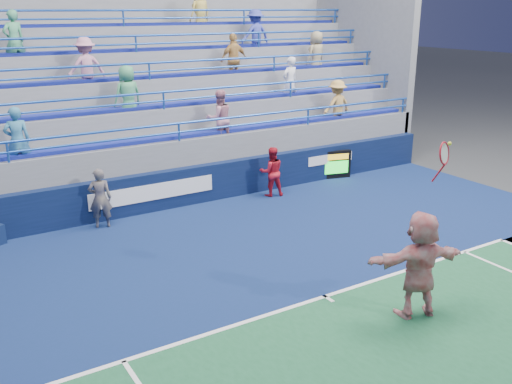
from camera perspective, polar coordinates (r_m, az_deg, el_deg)
ground at (r=11.47m, az=6.92°, el=-10.42°), size 120.00×120.00×0.00m
sponsor_wall at (r=16.42m, az=-7.18°, el=0.53°), size 18.00×0.32×1.10m
bleacher_stand at (r=19.57m, az=-11.97°, el=6.12°), size 18.00×5.60×6.13m
serve_speed_board at (r=19.02m, az=7.53°, el=2.70°), size 1.35×0.48×0.94m
tennis_player at (r=10.76m, az=16.05°, el=-6.97°), size 1.97×1.10×3.24m
line_judge at (r=15.07m, az=-15.32°, el=-0.61°), size 0.66×0.53×1.58m
ball_girl at (r=17.05m, az=1.57°, el=2.04°), size 0.87×0.77×1.51m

